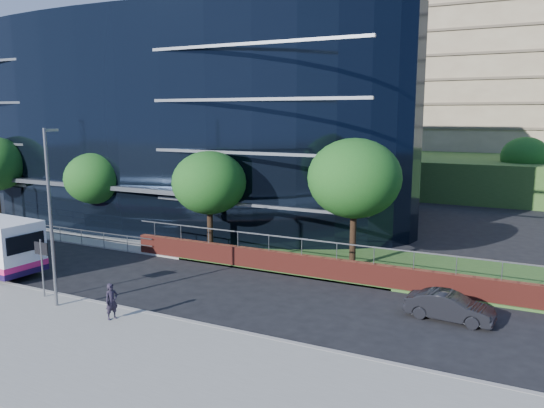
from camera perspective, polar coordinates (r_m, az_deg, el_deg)
The scene contains 15 objects.
ground at distance 32.24m, azimuth -26.30°, elevation -7.10°, with size 200.00×200.00×0.00m, color black.
yellow_line_inner at distance 31.87m, azimuth -27.24°, elevation -7.35°, with size 80.00×0.08×0.01m, color gold.
far_forecourt at distance 43.58m, azimuth -19.63°, elevation -2.41°, with size 50.00×8.00×0.10m, color gray.
grass_verge at distance 30.63m, azimuth 23.72°, elevation -7.65°, with size 36.00×8.00×0.12m, color #2D511E.
glass_office at distance 48.78m, azimuth -10.07°, elevation 8.65°, with size 44.00×23.10×16.00m.
retaining_wall at distance 27.38m, azimuth 14.92°, elevation -7.95°, with size 34.00×0.40×2.11m.
guard_railings at distance 42.37m, azimuth -25.46°, elevation -2.06°, with size 24.00×0.05×1.10m.
street_sign at distance 27.30m, azimuth -23.53°, elevation -5.14°, with size 0.85×0.09×2.80m.
tree_far_b at distance 39.76m, azimuth -18.51°, elevation 2.62°, with size 4.29×4.29×6.05m.
tree_far_c at distance 33.02m, azimuth -6.77°, elevation 2.28°, with size 4.62×4.62×6.51m.
tree_far_d at distance 29.96m, azimuth 8.86°, elevation 2.74°, with size 5.28×5.28×7.44m.
tree_dist_e at distance 58.51m, azimuth 25.57°, elevation 4.61°, with size 4.62×4.62×6.51m.
streetlight_east at distance 25.34m, azimuth -22.71°, elevation -0.87°, with size 0.15×0.77×8.00m.
parked_car at distance 24.31m, azimuth 18.54°, elevation -10.42°, with size 1.28×3.68×1.21m, color black.
pedestrian at distance 23.74m, azimuth -16.87°, elevation -9.99°, with size 0.57×0.37×1.56m, color black.
Camera 1 is at (25.02, -18.35, 8.75)m, focal length 35.00 mm.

